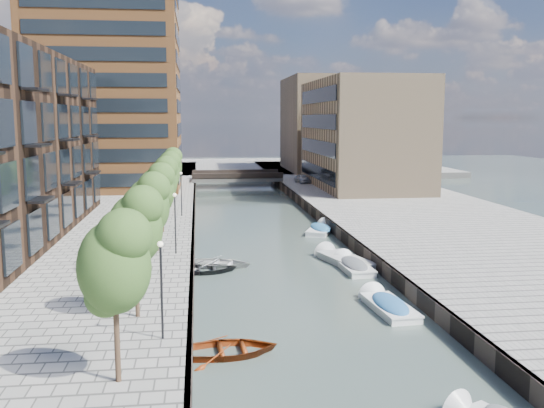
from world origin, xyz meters
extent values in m
plane|color=#38473F|center=(0.00, 40.00, 0.00)|extent=(300.00, 300.00, 0.00)
cube|color=gray|center=(16.00, 40.00, 0.50)|extent=(20.00, 140.00, 1.00)
cube|color=#332823|center=(-6.10, 40.00, 0.50)|extent=(0.25, 140.00, 1.00)
cube|color=#332823|center=(6.10, 40.00, 0.50)|extent=(0.25, 140.00, 1.00)
cube|color=gray|center=(0.00, 100.00, 0.50)|extent=(80.00, 40.00, 1.00)
cube|color=black|center=(-20.00, 30.00, 8.00)|extent=(8.00, 38.00, 14.00)
cube|color=#93572A|center=(-17.00, 65.00, 16.00)|extent=(18.00, 18.00, 30.00)
cube|color=#A08462|center=(16.00, 62.00, 8.00)|extent=(12.00, 25.00, 14.00)
cube|color=#A08462|center=(16.00, 88.00, 9.00)|extent=(12.00, 20.00, 16.00)
cube|color=gray|center=(0.00, 72.00, 1.30)|extent=(13.00, 6.00, 0.60)
cube|color=#332823|center=(0.00, 69.20, 1.90)|extent=(13.00, 0.40, 0.80)
cube|color=#332823|center=(0.00, 74.80, 1.90)|extent=(13.00, 0.40, 0.80)
cylinder|color=#382619|center=(-8.50, 4.00, 2.60)|extent=(0.20, 0.20, 3.20)
ellipsoid|color=#30541F|center=(-8.50, 4.00, 5.33)|extent=(2.50, 2.50, 3.25)
cylinder|color=#382619|center=(-8.50, 11.00, 2.60)|extent=(0.20, 0.20, 3.20)
ellipsoid|color=#30541F|center=(-8.50, 11.00, 5.33)|extent=(2.50, 2.50, 3.25)
cylinder|color=#382619|center=(-8.50, 18.00, 2.60)|extent=(0.20, 0.20, 3.20)
ellipsoid|color=#30541F|center=(-8.50, 18.00, 5.33)|extent=(2.50, 2.50, 3.25)
cylinder|color=#382619|center=(-8.50, 25.00, 2.60)|extent=(0.20, 0.20, 3.20)
ellipsoid|color=#30541F|center=(-8.50, 25.00, 5.33)|extent=(2.50, 2.50, 3.25)
cylinder|color=#382619|center=(-8.50, 32.00, 2.60)|extent=(0.20, 0.20, 3.20)
ellipsoid|color=#30541F|center=(-8.50, 32.00, 5.33)|extent=(2.50, 2.50, 3.25)
cylinder|color=#382619|center=(-8.50, 39.00, 2.60)|extent=(0.20, 0.20, 3.20)
ellipsoid|color=#30541F|center=(-8.50, 39.00, 5.33)|extent=(2.50, 2.50, 3.25)
cylinder|color=#382619|center=(-8.50, 46.00, 2.60)|extent=(0.20, 0.20, 3.20)
ellipsoid|color=#30541F|center=(-8.50, 46.00, 5.33)|extent=(2.50, 2.50, 3.25)
cylinder|color=black|center=(-7.20, 8.00, 3.00)|extent=(0.10, 0.10, 4.00)
sphere|color=#FFF2CC|center=(-7.20, 8.00, 5.00)|extent=(0.24, 0.24, 0.24)
cylinder|color=black|center=(-7.20, 24.00, 3.00)|extent=(0.10, 0.10, 4.00)
sphere|color=#FFF2CC|center=(-7.20, 24.00, 5.00)|extent=(0.24, 0.24, 0.24)
cylinder|color=black|center=(-7.20, 40.00, 3.00)|extent=(0.10, 0.10, 4.00)
sphere|color=#FFF2CC|center=(-7.20, 40.00, 5.00)|extent=(0.24, 0.24, 0.24)
imported|color=maroon|center=(-4.51, 8.41, 0.00)|extent=(4.66, 3.49, 0.92)
imported|color=#BCBBBA|center=(-4.33, 24.00, 0.00)|extent=(5.21, 4.37, 0.92)
imported|color=black|center=(-5.40, 22.59, 0.00)|extent=(4.51, 3.27, 0.92)
cube|color=white|center=(4.25, 13.16, 0.05)|extent=(1.99, 4.55, 0.63)
cube|color=white|center=(4.25, 13.16, 0.39)|extent=(2.07, 4.65, 0.10)
cone|color=white|center=(4.07, 15.37, 0.10)|extent=(1.70, 1.00, 1.64)
ellipsoid|color=#215B98|center=(4.25, 13.16, 0.43)|extent=(1.86, 4.15, 0.54)
cube|color=#B2B2B0|center=(4.49, 23.63, 0.05)|extent=(3.25, 5.37, 0.71)
cube|color=#B2B2B0|center=(4.49, 23.63, 0.44)|extent=(3.36, 5.50, 0.11)
cone|color=#B2B2B0|center=(3.75, 26.04, 0.11)|extent=(2.07, 1.49, 1.87)
cube|color=white|center=(5.04, 35.33, 0.05)|extent=(3.29, 4.90, 0.65)
cube|color=white|center=(5.04, 35.33, 0.40)|extent=(3.40, 5.02, 0.10)
cone|color=white|center=(5.90, 37.46, 0.10)|extent=(1.91, 1.47, 1.70)
ellipsoid|color=#1F5E92|center=(5.04, 35.33, 0.45)|extent=(3.05, 4.49, 0.56)
cube|color=silver|center=(4.60, 21.92, 0.05)|extent=(1.85, 4.49, 0.62)
cube|color=silver|center=(4.60, 21.92, 0.38)|extent=(1.93, 4.59, 0.10)
cone|color=silver|center=(4.49, 24.12, 0.10)|extent=(1.67, 0.94, 1.63)
ellipsoid|color=#4D5053|center=(4.60, 21.92, 0.43)|extent=(1.74, 4.10, 0.54)
imported|color=#B0B3B5|center=(8.94, 66.84, 1.63)|extent=(2.06, 3.87, 1.25)
camera|label=1|loc=(-5.63, -16.49, 10.09)|focal=40.00mm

